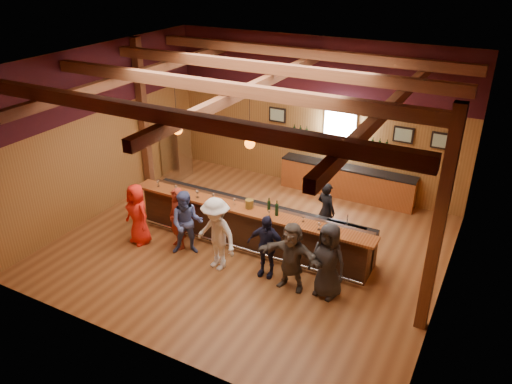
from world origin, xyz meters
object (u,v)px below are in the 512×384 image
customer_orange (138,214)px  bottle_a (269,206)px  customer_navy (266,246)px  customer_denim (187,223)px  customer_redvest (178,219)px  back_bar_cabinet (347,182)px  bartender (326,210)px  bar_counter (254,225)px  ice_bucket (249,204)px  customer_dark (328,261)px  customer_brown (292,256)px  stainless_fridge (176,150)px  customer_white (216,234)px

customer_orange → bottle_a: (3.04, 1.12, 0.46)m
customer_navy → customer_denim: bearing=176.6°
customer_redvest → customer_denim: 0.36m
customer_orange → bottle_a: bearing=35.9°
back_bar_cabinet → customer_denim: (-2.38, -4.70, 0.34)m
customer_orange → customer_navy: 3.43m
bartender → bottle_a: 1.69m
bar_counter → ice_bucket: (0.01, -0.24, 0.70)m
customer_denim → bottle_a: bearing=1.1°
customer_navy → customer_dark: 1.47m
customer_denim → back_bar_cabinet: bearing=34.7°
bartender → customer_navy: bearing=97.0°
customer_orange → bartender: bearing=46.9°
bartender → customer_brown: bearing=114.5°
stainless_fridge → customer_dark: stainless_fridge is taller
customer_orange → customer_dark: size_ratio=0.93×
customer_redvest → customer_white: 1.34m
stainless_fridge → customer_dark: size_ratio=1.06×
customer_dark → bartender: customer_dark is taller
customer_redvest → bartender: (2.99, 2.16, -0.04)m
bar_counter → customer_orange: customer_orange is taller
bar_counter → customer_redvest: 1.87m
customer_white → ice_bucket: 1.17m
customer_orange → ice_bucket: 2.80m
back_bar_cabinet → customer_denim: customer_denim is taller
customer_orange → customer_navy: (3.42, 0.24, -0.03)m
customer_navy → customer_brown: bearing=-19.1°
customer_white → bartender: bearing=71.3°
customer_dark → bottle_a: (-1.84, 0.92, 0.40)m
stainless_fridge → bottle_a: bearing=-29.6°
customer_redvest → ice_bucket: bearing=50.0°
customer_brown → bottle_a: size_ratio=4.62×
customer_white → bar_counter: bearing=95.5°
customer_brown → bartender: 2.36m
bar_counter → customer_dark: bearing=-25.0°
customer_redvest → customer_brown: 3.12m
customer_redvest → customer_dark: (3.88, -0.07, 0.06)m
customer_orange → customer_navy: size_ratio=1.04×
customer_brown → bottle_a: bearing=135.8°
customer_denim → ice_bucket: 1.55m
back_bar_cabinet → customer_dark: (1.15, -4.66, 0.37)m
customer_orange → customer_redvest: 1.04m
bar_counter → customer_orange: bearing=-153.0°
customer_brown → customer_redvest: bearing=176.7°
bar_counter → customer_white: customer_white is taller
customer_white → bartender: (1.69, 2.47, -0.14)m
back_bar_cabinet → customer_orange: bearing=-127.5°
customer_redvest → bottle_a: size_ratio=4.61×
customer_white → customer_brown: (1.81, 0.11, -0.10)m
customer_redvest → customer_navy: bearing=22.5°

